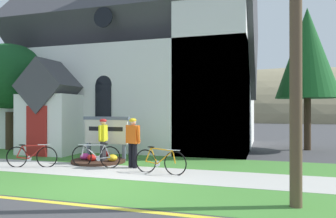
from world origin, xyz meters
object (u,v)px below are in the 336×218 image
object	(u,v)px
bicycle_black	(96,156)
roadside_conifer	(307,53)
bicycle_green	(32,156)
cyclist_in_red_jersey	(103,137)
cyclist_in_yellow_jersey	(133,139)
church_sign	(106,132)
yard_deciduous_tree	(10,77)
bicycle_white	(160,161)

from	to	relation	value
bicycle_black	roadside_conifer	distance (m)	11.08
roadside_conifer	bicycle_green	bearing A→B (deg)	-140.57
bicycle_green	bicycle_black	bearing A→B (deg)	17.85
cyclist_in_red_jersey	cyclist_in_yellow_jersey	xyz separation A→B (m)	(1.43, -0.61, 0.04)
church_sign	bicycle_green	xyz separation A→B (m)	(-1.65, -2.14, -0.72)
bicycle_green	cyclist_in_yellow_jersey	world-z (taller)	cyclist_in_yellow_jersey
bicycle_green	yard_deciduous_tree	xyz separation A→B (m)	(-4.43, 3.72, 3.17)
bicycle_black	bicycle_green	bearing A→B (deg)	-162.15
church_sign	roadside_conifer	bearing A→B (deg)	35.79
bicycle_white	roadside_conifer	distance (m)	9.95
bicycle_green	roadside_conifer	size ratio (longest dim) A/B	0.24
bicycle_white	yard_deciduous_tree	bearing A→B (deg)	158.65
bicycle_black	cyclist_in_yellow_jersey	distance (m)	1.40
bicycle_white	bicycle_green	world-z (taller)	bicycle_white
bicycle_green	church_sign	bearing A→B (deg)	52.45
bicycle_green	cyclist_in_yellow_jersey	bearing A→B (deg)	14.82
yard_deciduous_tree	cyclist_in_red_jersey	bearing A→B (deg)	-19.55
cyclist_in_yellow_jersey	bicycle_green	bearing A→B (deg)	-165.18
cyclist_in_red_jersey	cyclist_in_yellow_jersey	distance (m)	1.55
church_sign	bicycle_white	world-z (taller)	church_sign
bicycle_white	bicycle_black	xyz separation A→B (m)	(-2.42, 0.42, 0.00)
yard_deciduous_tree	bicycle_green	bearing A→B (deg)	-40.03
bicycle_black	yard_deciduous_tree	distance (m)	7.84
bicycle_white	bicycle_black	size ratio (longest dim) A/B	0.98
church_sign	cyclist_in_yellow_jersey	distance (m)	2.09
bicycle_black	roadside_conifer	xyz separation A→B (m)	(7.37, 7.08, 4.27)
yard_deciduous_tree	bicycle_white	bearing A→B (deg)	-21.35
bicycle_black	yard_deciduous_tree	bearing A→B (deg)	154.74
bicycle_green	bicycle_black	world-z (taller)	bicycle_black
bicycle_black	cyclist_in_red_jersey	world-z (taller)	cyclist_in_red_jersey
bicycle_black	cyclist_in_yellow_jersey	size ratio (longest dim) A/B	1.06
bicycle_white	bicycle_black	world-z (taller)	bicycle_white
bicycle_green	cyclist_in_yellow_jersey	distance (m)	3.48
bicycle_white	cyclist_in_red_jersey	world-z (taller)	cyclist_in_red_jersey
bicycle_green	roadside_conifer	bearing A→B (deg)	39.43
cyclist_in_yellow_jersey	roadside_conifer	world-z (taller)	roadside_conifer
bicycle_black	cyclist_in_yellow_jersey	xyz separation A→B (m)	(1.25, 0.21, 0.59)
bicycle_black	bicycle_white	bearing A→B (deg)	-9.86
bicycle_green	cyclist_in_red_jersey	distance (m)	2.46
church_sign	bicycle_black	xyz separation A→B (m)	(0.41, -1.48, -0.71)
bicycle_white	yard_deciduous_tree	xyz separation A→B (m)	(-8.91, 3.48, 3.17)
bicycle_black	yard_deciduous_tree	xyz separation A→B (m)	(-6.49, 3.06, 3.16)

